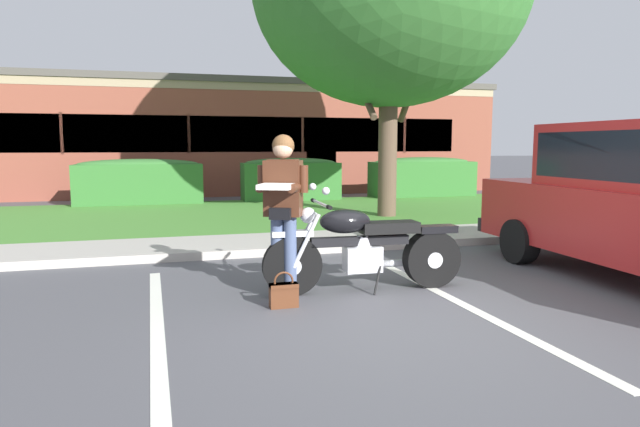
{
  "coord_description": "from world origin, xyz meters",
  "views": [
    {
      "loc": [
        -2.4,
        -4.69,
        1.59
      ],
      "look_at": [
        -0.75,
        1.11,
        0.85
      ],
      "focal_mm": 31.11,
      "sensor_mm": 36.0,
      "label": 1
    }
  ],
  "objects": [
    {
      "name": "concrete_walk",
      "position": [
        0.0,
        3.98,
        0.04
      ],
      "size": [
        60.0,
        1.5,
        0.08
      ],
      "primitive_type": "cube",
      "color": "#ADA89E",
      "rests_on": "ground"
    },
    {
      "name": "brick_building",
      "position": [
        -1.6,
        17.64,
        1.86
      ],
      "size": [
        21.04,
        10.14,
        3.72
      ],
      "color": "brown",
      "rests_on": "ground"
    },
    {
      "name": "handbag",
      "position": [
        -1.29,
        0.54,
        0.14
      ],
      "size": [
        0.28,
        0.13,
        0.36
      ],
      "color": "#562D19",
      "rests_on": "ground"
    },
    {
      "name": "grass_lawn",
      "position": [
        0.0,
        7.8,
        0.03
      ],
      "size": [
        60.0,
        6.13,
        0.06
      ],
      "primitive_type": "cube",
      "color": "#478433",
      "rests_on": "ground"
    },
    {
      "name": "curb_strip",
      "position": [
        0.0,
        3.13,
        0.06
      ],
      "size": [
        60.0,
        0.2,
        0.12
      ],
      "primitive_type": "cube",
      "color": "#ADA89E",
      "rests_on": "ground"
    },
    {
      "name": "stall_stripe_1",
      "position": [
        0.47,
        0.2,
        0.0
      ],
      "size": [
        0.21,
        4.4,
        0.01
      ],
      "primitive_type": "cube",
      "rotation": [
        0.0,
        0.0,
        0.02
      ],
      "color": "silver",
      "rests_on": "ground"
    },
    {
      "name": "ground_plane",
      "position": [
        0.0,
        0.0,
        0.0
      ],
      "size": [
        140.0,
        140.0,
        0.0
      ],
      "primitive_type": "plane",
      "color": "#4C4C51"
    },
    {
      "name": "rider_person",
      "position": [
        -1.21,
        0.92,
        1.01
      ],
      "size": [
        0.58,
        0.67,
        1.7
      ],
      "color": "black",
      "rests_on": "ground"
    },
    {
      "name": "motorcycle",
      "position": [
        -0.22,
        0.91,
        0.48
      ],
      "size": [
        2.24,
        0.82,
        1.18
      ],
      "color": "black",
      "rests_on": "ground"
    },
    {
      "name": "stall_stripe_0",
      "position": [
        -2.49,
        0.2,
        0.0
      ],
      "size": [
        0.21,
        4.4,
        0.01
      ],
      "primitive_type": "cube",
      "rotation": [
        0.0,
        0.0,
        0.02
      ],
      "color": "silver",
      "rests_on": "ground"
    },
    {
      "name": "hedge_center_left",
      "position": [
        1.1,
        10.68,
        0.65
      ],
      "size": [
        2.75,
        0.9,
        1.24
      ],
      "color": "#336B2D",
      "rests_on": "ground"
    },
    {
      "name": "hedge_center_right",
      "position": [
        5.2,
        10.68,
        0.65
      ],
      "size": [
        3.22,
        0.9,
        1.24
      ],
      "color": "#336B2D",
      "rests_on": "ground"
    },
    {
      "name": "hedge_left",
      "position": [
        -3.0,
        10.68,
        0.65
      ],
      "size": [
        3.25,
        0.9,
        1.24
      ],
      "color": "#336B2D",
      "rests_on": "ground"
    }
  ]
}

